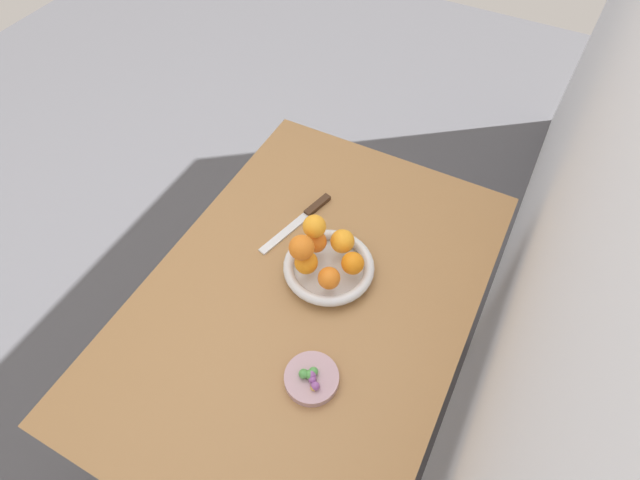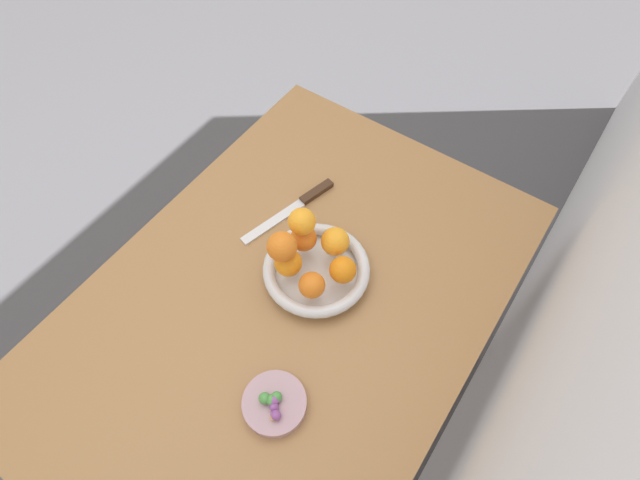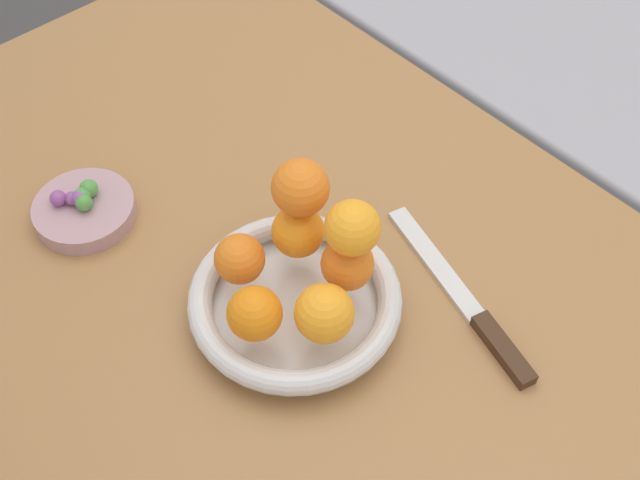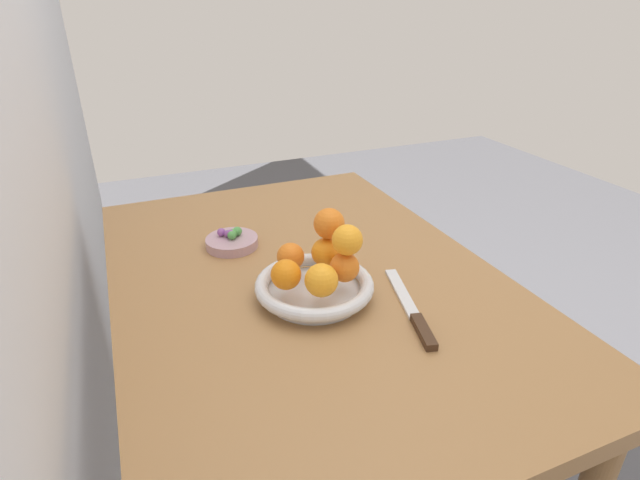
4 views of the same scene
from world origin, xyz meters
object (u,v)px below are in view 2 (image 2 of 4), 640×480
object	(u,v)px
orange_3	(312,285)
orange_4	(343,270)
orange_5	(302,222)
orange_6	(282,247)
orange_1	(304,238)
knife	(297,206)
candy_ball_4	(265,398)
orange_2	(288,263)
candy_ball_0	(274,400)
candy_ball_2	(277,397)
candy_dish	(275,404)
orange_0	(335,241)
dining_table	(290,317)
fruit_bowl	(316,270)
candy_ball_6	(272,400)
candy_ball_5	(276,415)
candy_ball_3	(274,416)
candy_ball_1	(274,407)

from	to	relation	value
orange_3	orange_4	xyz separation A→B (m)	(-0.06, 0.03, 0.00)
orange_5	orange_6	distance (m)	0.07
orange_1	orange_4	xyz separation A→B (m)	(0.02, 0.11, -0.00)
knife	candy_ball_4	bearing A→B (deg)	29.09
orange_2	knife	world-z (taller)	orange_2
orange_4	candy_ball_0	world-z (taller)	orange_4
orange_5	candy_ball_4	xyz separation A→B (m)	(0.30, 0.13, -0.09)
candy_ball_2	candy_ball_4	bearing A→B (deg)	-47.96
candy_dish	orange_0	distance (m)	0.34
orange_4	dining_table	bearing A→B (deg)	-39.30
fruit_bowl	orange_0	world-z (taller)	orange_0
orange_1	orange_6	distance (m)	0.09
orange_0	orange_6	world-z (taller)	orange_6
candy_ball_6	dining_table	bearing A→B (deg)	-150.33
orange_4	candy_ball_2	distance (m)	0.27
candy_ball_6	orange_3	bearing A→B (deg)	-163.55
candy_ball_0	candy_ball_4	size ratio (longest dim) A/B	0.95
candy_ball_4	orange_0	bearing A→B (deg)	-168.08
candy_dish	orange_1	size ratio (longest dim) A/B	2.13
orange_3	candy_ball_5	size ratio (longest dim) A/B	2.78
candy_ball_3	candy_ball_6	xyz separation A→B (m)	(-0.02, -0.02, 0.00)
fruit_bowl	orange_3	size ratio (longest dim) A/B	4.22
orange_6	candy_ball_6	bearing A→B (deg)	31.83
orange_6	candy_ball_2	world-z (taller)	orange_6
orange_3	candy_ball_2	xyz separation A→B (m)	(0.21, 0.07, -0.03)
candy_dish	orange_4	distance (m)	0.29
dining_table	candy_ball_5	distance (m)	0.27
candy_ball_0	candy_ball_5	size ratio (longest dim) A/B	1.07
candy_dish	candy_ball_0	size ratio (longest dim) A/B	5.77
fruit_bowl	candy_ball_5	distance (m)	0.31
candy_ball_6	knife	distance (m)	0.46
orange_2	orange_5	size ratio (longest dim) A/B	1.01
candy_ball_2	candy_ball_4	xyz separation A→B (m)	(0.01, -0.02, 0.00)
candy_ball_5	candy_dish	bearing A→B (deg)	-134.31
orange_2	orange_3	distance (m)	0.07
candy_ball_1	candy_ball_2	world-z (taller)	candy_ball_2
orange_0	candy_ball_3	distance (m)	0.36
orange_2	knife	bearing A→B (deg)	-148.03
orange_1	candy_ball_4	size ratio (longest dim) A/B	2.56
orange_0	candy_ball_0	size ratio (longest dim) A/B	2.93
candy_dish	knife	world-z (taller)	candy_dish
candy_ball_5	fruit_bowl	bearing A→B (deg)	-158.50
orange_1	candy_ball_3	world-z (taller)	orange_1
orange_1	orange_4	world-z (taller)	same
candy_ball_2	candy_ball_4	world-z (taller)	candy_ball_4
orange_0	orange_1	distance (m)	0.07
candy_ball_3	candy_ball_4	world-z (taller)	candy_ball_4
candy_ball_4	knife	distance (m)	0.45
orange_4	candy_ball_2	xyz separation A→B (m)	(0.27, 0.04, -0.04)
candy_dish	candy_ball_2	size ratio (longest dim) A/B	5.90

